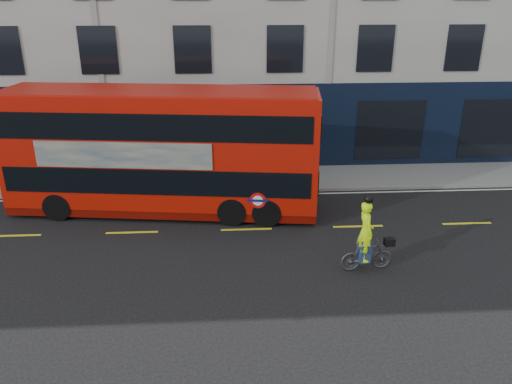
{
  "coord_description": "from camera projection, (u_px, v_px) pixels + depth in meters",
  "views": [
    {
      "loc": [
        -4.63,
        -14.35,
        7.76
      ],
      "look_at": [
        -3.66,
        1.44,
        1.44
      ],
      "focal_mm": 35.0,
      "sensor_mm": 36.0,
      "label": 1
    }
  ],
  "objects": [
    {
      "name": "kerb",
      "position": [
        337.0,
        189.0,
        21.05
      ],
      "size": [
        60.0,
        0.12,
        0.13
      ],
      "primitive_type": "cube",
      "color": "gray",
      "rests_on": "ground"
    },
    {
      "name": "cyclist",
      "position": [
        366.0,
        244.0,
        14.73
      ],
      "size": [
        1.64,
        0.71,
        2.44
      ],
      "rotation": [
        0.0,
        0.0,
        0.09
      ],
      "color": "#414346",
      "rests_on": "ground"
    },
    {
      "name": "lane_dashes",
      "position": [
        358.0,
        226.0,
        17.83
      ],
      "size": [
        58.0,
        0.12,
        0.01
      ],
      "primitive_type": null,
      "color": "yellow",
      "rests_on": "ground"
    },
    {
      "name": "bus",
      "position": [
        163.0,
        151.0,
        18.34
      ],
      "size": [
        11.65,
        4.04,
        4.61
      ],
      "rotation": [
        0.0,
        0.0,
        -0.13
      ],
      "color": "#B81307",
      "rests_on": "ground"
    },
    {
      "name": "ground",
      "position": [
        369.0,
        246.0,
        16.44
      ],
      "size": [
        120.0,
        120.0,
        0.0
      ],
      "primitive_type": "plane",
      "color": "black",
      "rests_on": "ground"
    },
    {
      "name": "road_edge_line",
      "position": [
        339.0,
        193.0,
        20.8
      ],
      "size": [
        58.0,
        0.1,
        0.01
      ],
      "primitive_type": "cube",
      "color": "silver",
      "rests_on": "ground"
    },
    {
      "name": "pavement",
      "position": [
        330.0,
        177.0,
        22.45
      ],
      "size": [
        60.0,
        3.0,
        0.12
      ],
      "primitive_type": "cube",
      "color": "gray",
      "rests_on": "ground"
    }
  ]
}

